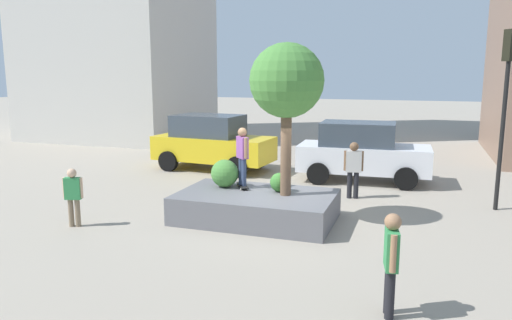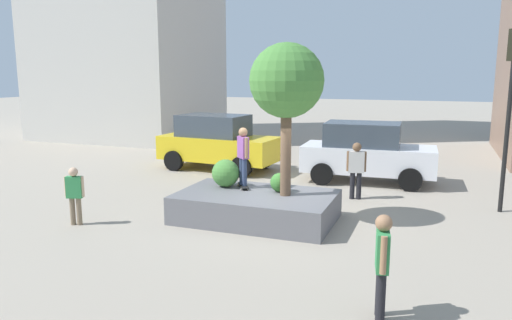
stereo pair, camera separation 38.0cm
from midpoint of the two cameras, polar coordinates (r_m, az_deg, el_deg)
ground_plane at (r=13.05m, az=3.45°, el=-7.16°), size 120.00×120.00×0.00m
planter_ledge at (r=13.02m, az=0.84°, el=-5.49°), size 4.11×2.54×0.73m
plaza_tree at (r=12.39m, az=4.49°, el=9.06°), size 1.89×1.89×3.91m
boxwood_shrub at (r=13.07m, az=3.63°, el=-2.64°), size 0.51×0.51×0.51m
hedge_clump at (r=13.61m, az=-2.79°, el=-1.55°), size 0.77×0.77×0.77m
skateboard at (r=13.55m, az=-0.70°, el=-3.03°), size 0.59×0.80×0.07m
skateboarder at (r=13.36m, az=-0.71°, el=0.92°), size 0.43×0.43×1.61m
taxi_cab at (r=19.72m, az=-4.00°, el=2.13°), size 4.90×2.53×2.21m
police_car at (r=17.84m, az=13.43°, el=0.90°), size 4.69×2.32×2.15m
traffic_light_corner at (r=15.11m, az=28.40°, el=7.17°), size 0.37×0.37×5.05m
bystander_watching at (r=15.37m, az=12.38°, el=-0.77°), size 0.60×0.28×1.78m
pedestrian_crossing at (r=8.12m, az=15.91°, el=-11.13°), size 0.27×0.58×1.72m
passerby_with_bag at (r=13.27m, az=-19.75°, el=-3.54°), size 0.49×0.29×1.52m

